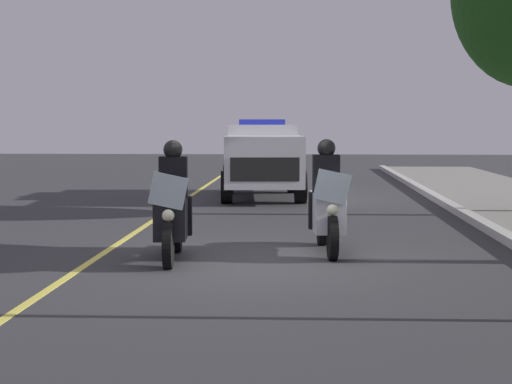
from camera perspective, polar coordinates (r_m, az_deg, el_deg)
The scene contains 5 objects.
ground_plane at distance 12.07m, azimuth -0.27°, elevation -4.67°, with size 80.00×80.00×0.00m, color #333335.
lane_stripe_center at distance 12.41m, azimuth -10.87°, elevation -4.48°, with size 48.00×0.12×0.01m, color #E0D14C.
police_motorcycle_lead_left at distance 12.12m, azimuth -5.68°, elevation -1.32°, with size 2.14×0.62×1.72m.
police_motorcycle_lead_right at distance 12.81m, azimuth 4.85°, elevation -0.98°, with size 2.14×0.62×1.72m.
police_suv at distance 21.99m, azimuth 0.41°, elevation 2.38°, with size 5.03×2.36×2.05m.
Camera 1 is at (11.88, 0.71, 1.98)m, focal length 59.04 mm.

